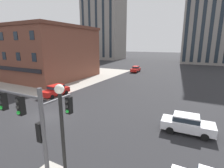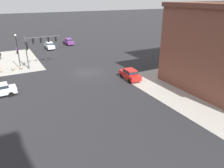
% 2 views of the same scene
% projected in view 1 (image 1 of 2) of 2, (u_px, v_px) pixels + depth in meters
% --- Properties ---
extents(ground_plane, '(320.00, 320.00, 0.00)m').
position_uv_depth(ground_plane, '(46.00, 117.00, 18.60)').
color(ground_plane, '#262628').
extents(sidewalk_far_corner, '(32.00, 32.00, 0.02)m').
position_uv_depth(sidewalk_far_corner, '(53.00, 74.00, 44.89)').
color(sidewalk_far_corner, '#A8A399').
rests_on(sidewalk_far_corner, ground).
extents(traffic_signal_main, '(6.44, 2.09, 5.98)m').
position_uv_depth(traffic_signal_main, '(23.00, 120.00, 8.32)').
color(traffic_signal_main, '#4C4C51').
rests_on(traffic_signal_main, ground).
extents(street_lamp_corner_near, '(0.36, 0.36, 6.33)m').
position_uv_depth(street_lamp_corner_near, '(63.00, 145.00, 6.69)').
color(street_lamp_corner_near, black).
rests_on(street_lamp_corner_near, ground).
extents(car_main_northbound_near, '(2.09, 4.50, 1.68)m').
position_uv_depth(car_main_northbound_near, '(56.00, 90.00, 25.93)').
color(car_main_northbound_near, red).
rests_on(car_main_northbound_near, ground).
extents(car_main_southbound_far, '(2.03, 4.47, 1.68)m').
position_uv_depth(car_main_southbound_far, '(136.00, 69.00, 47.96)').
color(car_main_southbound_far, red).
rests_on(car_main_southbound_far, ground).
extents(car_cross_westbound, '(4.48, 2.06, 1.68)m').
position_uv_depth(car_cross_westbound, '(187.00, 123.00, 15.06)').
color(car_cross_westbound, silver).
rests_on(car_cross_westbound, ground).
extents(storefront_block_near_corner, '(26.51, 18.16, 11.62)m').
position_uv_depth(storefront_block_near_corner, '(35.00, 52.00, 41.75)').
color(storefront_block_near_corner, brown).
rests_on(storefront_block_near_corner, ground).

